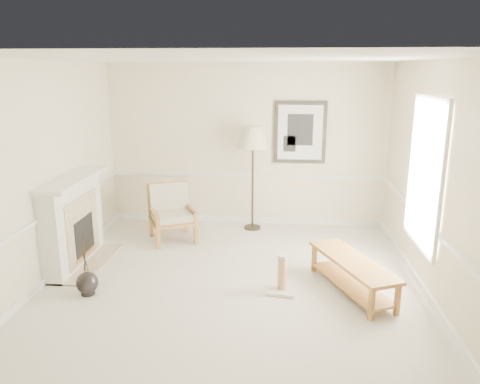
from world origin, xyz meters
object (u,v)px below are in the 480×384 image
at_px(scratching_post, 282,280).
at_px(bench, 352,270).
at_px(floor_lamp, 253,140).
at_px(armchair, 171,210).
at_px(floor_vase, 87,283).

bearing_deg(scratching_post, bench, 5.68).
height_order(floor_lamp, bench, floor_lamp).
distance_m(bench, scratching_post, 0.90).
xyz_separation_m(armchair, bench, (2.75, -1.74, -0.21)).
height_order(floor_vase, bench, floor_vase).
distance_m(floor_lamp, scratching_post, 2.89).
height_order(floor_vase, scratching_post, floor_vase).
relative_size(armchair, floor_lamp, 0.53).
distance_m(armchair, bench, 3.26).
height_order(armchair, floor_lamp, floor_lamp).
height_order(bench, scratching_post, scratching_post).
xyz_separation_m(floor_lamp, bench, (1.42, -2.36, -1.31)).
height_order(floor_lamp, scratching_post, floor_lamp).
bearing_deg(bench, scratching_post, -174.32).
bearing_deg(scratching_post, floor_lamp, 102.23).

